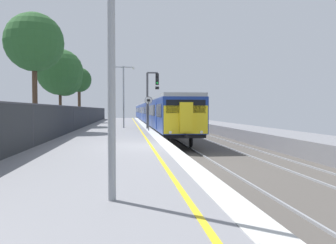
{
  "coord_description": "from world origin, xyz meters",
  "views": [
    {
      "loc": [
        -1.43,
        -15.68,
        1.62
      ],
      "look_at": [
        1.33,
        7.87,
        0.79
      ],
      "focal_mm": 37.7,
      "sensor_mm": 36.0,
      "label": 1
    }
  ],
  "objects_px": {
    "signal_gantry": "(151,93)",
    "background_tree_right": "(34,44)",
    "platform_lamp_near": "(111,16)",
    "commuter_train_at_platform": "(151,112)",
    "speed_limit_sign": "(149,109)",
    "background_tree_left": "(61,74)",
    "background_tree_centre": "(78,81)",
    "platform_lamp_mid": "(124,91)"
  },
  "relations": [
    {
      "from": "signal_gantry",
      "to": "background_tree_right",
      "type": "bearing_deg",
      "value": -159.86
    },
    {
      "from": "platform_lamp_near",
      "to": "background_tree_right",
      "type": "xyz_separation_m",
      "value": [
        -6.55,
        20.87,
        3.21
      ]
    },
    {
      "from": "commuter_train_at_platform",
      "to": "speed_limit_sign",
      "type": "bearing_deg",
      "value": -94.47
    },
    {
      "from": "speed_limit_sign",
      "to": "platform_lamp_near",
      "type": "bearing_deg",
      "value": -95.33
    },
    {
      "from": "signal_gantry",
      "to": "background_tree_left",
      "type": "height_order",
      "value": "background_tree_left"
    },
    {
      "from": "signal_gantry",
      "to": "platform_lamp_near",
      "type": "xyz_separation_m",
      "value": [
        -2.33,
        -24.13,
        0.21
      ]
    },
    {
      "from": "background_tree_centre",
      "to": "background_tree_right",
      "type": "xyz_separation_m",
      "value": [
        -0.66,
        -19.24,
        1.11
      ]
    },
    {
      "from": "platform_lamp_near",
      "to": "background_tree_left",
      "type": "xyz_separation_m",
      "value": [
        -6.07,
        29.31,
        1.85
      ]
    },
    {
      "from": "signal_gantry",
      "to": "background_tree_centre",
      "type": "bearing_deg",
      "value": 117.21
    },
    {
      "from": "commuter_train_at_platform",
      "to": "background_tree_centre",
      "type": "bearing_deg",
      "value": -155.65
    },
    {
      "from": "background_tree_right",
      "to": "background_tree_centre",
      "type": "bearing_deg",
      "value": 88.04
    },
    {
      "from": "commuter_train_at_platform",
      "to": "speed_limit_sign",
      "type": "relative_size",
      "value": 22.89
    },
    {
      "from": "background_tree_centre",
      "to": "platform_lamp_near",
      "type": "bearing_deg",
      "value": -81.64
    },
    {
      "from": "signal_gantry",
      "to": "platform_lamp_mid",
      "type": "distance_m",
      "value": 2.72
    },
    {
      "from": "background_tree_centre",
      "to": "background_tree_right",
      "type": "distance_m",
      "value": 19.29
    },
    {
      "from": "signal_gantry",
      "to": "platform_lamp_near",
      "type": "bearing_deg",
      "value": -95.5
    },
    {
      "from": "commuter_train_at_platform",
      "to": "platform_lamp_mid",
      "type": "height_order",
      "value": "platform_lamp_mid"
    },
    {
      "from": "platform_lamp_near",
      "to": "background_tree_centre",
      "type": "xyz_separation_m",
      "value": [
        -5.89,
        40.12,
        2.1
      ]
    },
    {
      "from": "commuter_train_at_platform",
      "to": "background_tree_right",
      "type": "bearing_deg",
      "value": -113.65
    },
    {
      "from": "signal_gantry",
      "to": "background_tree_centre",
      "type": "distance_m",
      "value": 18.13
    },
    {
      "from": "background_tree_centre",
      "to": "background_tree_left",
      "type": "bearing_deg",
      "value": -90.95
    },
    {
      "from": "commuter_train_at_platform",
      "to": "background_tree_centre",
      "type": "distance_m",
      "value": 11.39
    },
    {
      "from": "background_tree_centre",
      "to": "platform_lamp_mid",
      "type": "bearing_deg",
      "value": -68.02
    },
    {
      "from": "platform_lamp_near",
      "to": "background_tree_left",
      "type": "distance_m",
      "value": 29.99
    },
    {
      "from": "speed_limit_sign",
      "to": "platform_lamp_mid",
      "type": "distance_m",
      "value": 5.25
    },
    {
      "from": "commuter_train_at_platform",
      "to": "platform_lamp_near",
      "type": "relative_size",
      "value": 10.99
    },
    {
      "from": "background_tree_left",
      "to": "background_tree_centre",
      "type": "height_order",
      "value": "background_tree_left"
    },
    {
      "from": "platform_lamp_near",
      "to": "background_tree_right",
      "type": "relative_size",
      "value": 0.63
    },
    {
      "from": "signal_gantry",
      "to": "background_tree_right",
      "type": "xyz_separation_m",
      "value": [
        -8.88,
        -3.26,
        3.42
      ]
    },
    {
      "from": "commuter_train_at_platform",
      "to": "platform_lamp_near",
      "type": "distance_m",
      "value": 44.71
    },
    {
      "from": "speed_limit_sign",
      "to": "platform_lamp_near",
      "type": "xyz_separation_m",
      "value": [
        -1.95,
        -20.9,
        1.57
      ]
    },
    {
      "from": "speed_limit_sign",
      "to": "background_tree_centre",
      "type": "height_order",
      "value": "background_tree_centre"
    },
    {
      "from": "background_tree_centre",
      "to": "signal_gantry",
      "type": "bearing_deg",
      "value": -62.79
    },
    {
      "from": "commuter_train_at_platform",
      "to": "platform_lamp_near",
      "type": "height_order",
      "value": "platform_lamp_near"
    },
    {
      "from": "background_tree_left",
      "to": "background_tree_right",
      "type": "bearing_deg",
      "value": -93.26
    },
    {
      "from": "platform_lamp_mid",
      "to": "platform_lamp_near",
      "type": "bearing_deg",
      "value": -90.0
    },
    {
      "from": "signal_gantry",
      "to": "speed_limit_sign",
      "type": "relative_size",
      "value": 1.84
    },
    {
      "from": "commuter_train_at_platform",
      "to": "signal_gantry",
      "type": "relative_size",
      "value": 12.42
    },
    {
      "from": "platform_lamp_mid",
      "to": "commuter_train_at_platform",
      "type": "bearing_deg",
      "value": 78.7
    },
    {
      "from": "background_tree_right",
      "to": "platform_lamp_mid",
      "type": "bearing_deg",
      "value": 35.31
    },
    {
      "from": "speed_limit_sign",
      "to": "background_tree_centre",
      "type": "xyz_separation_m",
      "value": [
        -7.84,
        19.22,
        3.67
      ]
    },
    {
      "from": "background_tree_left",
      "to": "platform_lamp_near",
      "type": "bearing_deg",
      "value": -78.3
    }
  ]
}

